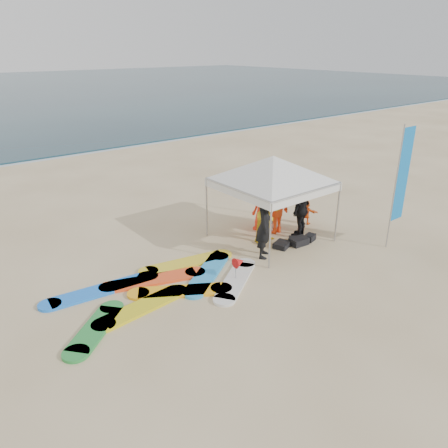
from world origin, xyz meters
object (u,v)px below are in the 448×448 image
person_black_a (264,226)px  person_orange_a (276,208)px  person_seated (306,212)px  surfboard_spread (165,287)px  canopy_tent (273,156)px  marker_pennant (239,262)px  feather_flag (402,176)px  person_yellow (268,214)px  person_orange_b (264,201)px  person_black_b (301,209)px

person_black_a → person_orange_a: person_black_a is taller
person_seated → surfboard_spread: size_ratio=0.15×
canopy_tent → marker_pennant: size_ratio=6.25×
person_seated → feather_flag: size_ratio=0.22×
surfboard_spread → person_yellow: bearing=6.6°
person_orange_a → person_orange_b: 0.48m
person_black_b → canopy_tent: size_ratio=0.47×
person_black_b → canopy_tent: canopy_tent is taller
person_black_a → canopy_tent: bearing=-3.5°
person_black_a → person_orange_b: person_orange_b is taller
person_orange_b → surfboard_spread: person_orange_b is taller
person_black_a → surfboard_spread: 3.28m
person_yellow → canopy_tent: size_ratio=0.45×
person_seated → person_black_a: bearing=85.5°
surfboard_spread → person_orange_b: bearing=15.3°
person_yellow → marker_pennant: 2.61m
person_orange_a → person_orange_b: bearing=-75.3°
person_yellow → feather_flag: 3.95m
person_yellow → person_orange_a: size_ratio=1.05×
person_orange_b → surfboard_spread: bearing=-2.2°
person_seated → surfboard_spread: (-5.96, -0.67, -0.38)m
marker_pennant → surfboard_spread: (-1.73, 0.82, -0.46)m
person_yellow → canopy_tent: 1.74m
person_yellow → person_black_b: 1.10m
person_yellow → canopy_tent: (0.20, 0.09, 1.72)m
person_seated → feather_flag: feather_flag is taller
person_black_a → person_yellow: bearing=-0.8°
person_black_b → person_black_a: bearing=-11.1°
person_yellow → feather_flag: size_ratio=0.49×
marker_pennant → person_orange_a: bearing=29.0°
person_orange_b → person_seated: 1.65m
person_black_a → canopy_tent: 2.11m
person_yellow → person_orange_a: 0.74m
person_black_b → feather_flag: (1.72, -2.16, 1.22)m
person_black_a → canopy_tent: canopy_tent is taller
feather_flag → person_orange_b: bearing=123.5°
person_orange_a → surfboard_spread: bearing=9.3°
person_black_b → marker_pennant: 3.41m
surfboard_spread → canopy_tent: bearing=7.5°
person_yellow → marker_pennant: (-2.23, -1.28, -0.40)m
person_yellow → person_black_a: bearing=-138.8°
person_black_a → person_yellow: 1.08m
feather_flag → surfboard_spread: feather_flag is taller
person_yellow → person_seated: 2.06m
person_orange_a → person_orange_b: (-0.12, 0.45, 0.12)m
person_seated → canopy_tent: (-1.79, -0.12, 2.21)m
person_yellow → surfboard_spread: person_yellow is taller
person_yellow → person_black_b: (1.03, -0.39, 0.03)m
person_seated → marker_pennant: person_seated is taller
person_black_b → feather_flag: 3.02m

